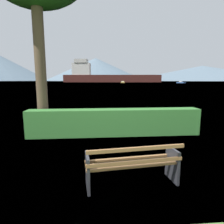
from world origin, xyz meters
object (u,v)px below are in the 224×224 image
cargo_ship_large (105,76)px  tender_far (123,82)px  park_bench (133,164)px  fishing_boat_near (181,82)px

cargo_ship_large → tender_far: 45.93m
park_bench → fishing_boat_near: 135.98m
fishing_boat_near → cargo_ship_large: bearing=129.2°
park_bench → tender_far: (19.24, 139.20, 0.06)m
park_bench → cargo_ship_large: bearing=87.5°
park_bench → tender_far: 140.52m
cargo_ship_large → tender_far: cargo_ship_large is taller
cargo_ship_large → fishing_boat_near: 77.43m
tender_far → cargo_ship_large: bearing=104.2°
park_bench → fishing_boat_near: bearing=65.3°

